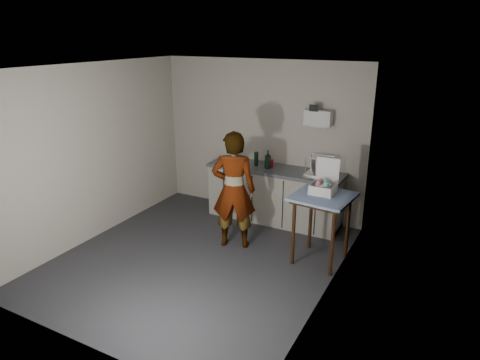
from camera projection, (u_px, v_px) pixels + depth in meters
The scene contains 15 objects.
ground at pixel (199, 259), 5.97m from camera, with size 4.00×4.00×0.00m, color #2A2A2F.
wall_back at pixel (261, 138), 7.21m from camera, with size 3.60×0.02×2.60m, color beige.
wall_right at pixel (330, 193), 4.75m from camera, with size 0.02×4.00×2.60m, color beige.
wall_left at pixel (94, 153), 6.34m from camera, with size 0.02×4.00×2.60m, color beige.
ceiling at pixel (192, 67), 5.12m from camera, with size 3.60×4.00×0.01m, color white.
kitchen_counter at pixel (274, 196), 7.07m from camera, with size 2.24×0.62×0.91m.
wall_shelf at pixel (318, 118), 6.56m from camera, with size 0.42×0.18×0.37m.
side_table at pixel (323, 204), 5.65m from camera, with size 0.81×0.81×0.97m.
standing_man at pixel (234, 190), 6.09m from camera, with size 0.63×0.41×1.73m, color #B2A593.
soap_bottle at pixel (268, 160), 6.87m from camera, with size 0.11×0.11×0.29m, color black.
soda_can at pixel (271, 163), 6.96m from camera, with size 0.06×0.06×0.12m, color red.
dark_bottle at pixel (256, 159), 7.01m from camera, with size 0.07×0.07×0.23m, color black.
paper_towel at pixel (233, 154), 7.22m from camera, with size 0.17×0.17×0.30m.
dish_rack at pixel (319, 171), 6.59m from camera, with size 0.41×0.31×0.29m.
bakery_box at pixel (323, 185), 5.68m from camera, with size 0.32×0.33×0.44m.
Camera 1 is at (2.98, -4.40, 2.99)m, focal length 32.00 mm.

